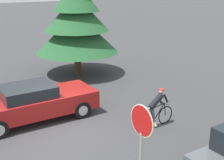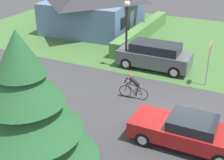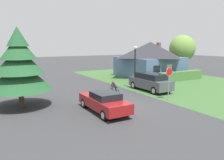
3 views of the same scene
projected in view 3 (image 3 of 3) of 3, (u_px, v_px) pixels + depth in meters
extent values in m
plane|color=#38383A|center=(121.00, 107.00, 16.25)|extent=(140.00, 140.00, 0.00)
cube|color=#3D6633|center=(190.00, 84.00, 25.53)|extent=(16.00, 36.00, 0.01)
cube|color=slate|center=(150.00, 67.00, 31.99)|extent=(8.46, 7.82, 2.79)
pyramid|color=#2D2D33|center=(150.00, 50.00, 31.59)|extent=(9.13, 8.45, 2.19)
cube|color=silver|center=(169.00, 72.00, 29.00)|extent=(0.90, 0.12, 2.00)
cube|color=black|center=(157.00, 69.00, 27.71)|extent=(1.10, 0.13, 0.90)
cube|color=brown|center=(159.00, 45.00, 33.39)|extent=(0.53, 0.53, 0.80)
cube|color=#4C7A3D|center=(170.00, 77.00, 27.30)|extent=(10.81, 0.90, 1.18)
cube|color=maroon|center=(104.00, 103.00, 15.03)|extent=(1.82, 4.69, 0.68)
cube|color=black|center=(106.00, 95.00, 14.73)|extent=(1.59, 1.93, 0.44)
cylinder|color=black|center=(84.00, 103.00, 16.05)|extent=(0.26, 0.69, 0.69)
cylinder|color=#ADADB2|center=(84.00, 103.00, 16.05)|extent=(0.27, 0.40, 0.40)
cylinder|color=black|center=(103.00, 101.00, 16.84)|extent=(0.26, 0.69, 0.69)
cylinder|color=#ADADB2|center=(103.00, 101.00, 16.84)|extent=(0.27, 0.40, 0.40)
cylinder|color=black|center=(104.00, 115.00, 13.33)|extent=(0.26, 0.69, 0.69)
cylinder|color=#ADADB2|center=(104.00, 115.00, 13.33)|extent=(0.27, 0.40, 0.40)
cylinder|color=black|center=(126.00, 111.00, 14.11)|extent=(0.26, 0.69, 0.69)
cylinder|color=#ADADB2|center=(126.00, 111.00, 14.11)|extent=(0.27, 0.40, 0.40)
torus|color=black|center=(117.00, 94.00, 19.19)|extent=(0.09, 0.71, 0.71)
torus|color=black|center=(112.00, 92.00, 19.97)|extent=(0.09, 0.71, 0.71)
cylinder|color=black|center=(116.00, 92.00, 19.36)|extent=(0.05, 0.17, 0.55)
cylinder|color=black|center=(114.00, 90.00, 19.64)|extent=(0.08, 0.60, 0.63)
cylinder|color=black|center=(114.00, 88.00, 19.54)|extent=(0.09, 0.71, 0.10)
cylinder|color=black|center=(116.00, 94.00, 19.32)|extent=(0.06, 0.32, 0.15)
cylinder|color=black|center=(117.00, 91.00, 19.22)|extent=(0.04, 0.20, 0.44)
cylinder|color=black|center=(112.00, 89.00, 19.90)|extent=(0.04, 0.11, 0.50)
cylinder|color=black|center=(112.00, 87.00, 19.83)|extent=(0.44, 0.05, 0.02)
ellipsoid|color=black|center=(116.00, 88.00, 19.25)|extent=(0.09, 0.21, 0.05)
cylinder|color=slate|center=(116.00, 90.00, 19.27)|extent=(0.13, 0.25, 0.46)
cylinder|color=slate|center=(115.00, 91.00, 19.42)|extent=(0.13, 0.25, 0.61)
cylinder|color=beige|center=(116.00, 94.00, 19.38)|extent=(0.08, 0.08, 0.30)
cylinder|color=beige|center=(116.00, 95.00, 19.56)|extent=(0.17, 0.08, 0.21)
cylinder|color=black|center=(115.00, 85.00, 19.43)|extent=(0.27, 0.67, 0.56)
cylinder|color=black|center=(113.00, 85.00, 19.60)|extent=(0.09, 0.24, 0.35)
cylinder|color=black|center=(112.00, 85.00, 19.84)|extent=(0.09, 0.24, 0.35)
sphere|color=beige|center=(113.00, 81.00, 19.60)|extent=(0.19, 0.19, 0.19)
ellipsoid|color=red|center=(113.00, 81.00, 19.59)|extent=(0.22, 0.18, 0.12)
cube|color=#4C5156|center=(150.00, 83.00, 21.92)|extent=(1.97, 4.78, 0.91)
cube|color=black|center=(151.00, 76.00, 21.75)|extent=(1.72, 3.18, 0.58)
cylinder|color=black|center=(134.00, 85.00, 22.93)|extent=(0.23, 0.78, 0.78)
cylinder|color=#ADADB2|center=(134.00, 85.00, 22.93)|extent=(0.24, 0.46, 0.45)
cylinder|color=black|center=(147.00, 84.00, 23.79)|extent=(0.23, 0.78, 0.78)
cylinder|color=#ADADB2|center=(147.00, 84.00, 23.79)|extent=(0.24, 0.46, 0.45)
cylinder|color=black|center=(154.00, 91.00, 20.17)|extent=(0.23, 0.78, 0.78)
cylinder|color=#ADADB2|center=(154.00, 91.00, 20.17)|extent=(0.24, 0.46, 0.45)
cylinder|color=black|center=(168.00, 89.00, 21.03)|extent=(0.23, 0.78, 0.78)
cylinder|color=#ADADB2|center=(168.00, 89.00, 21.03)|extent=(0.24, 0.46, 0.45)
cylinder|color=gray|center=(168.00, 88.00, 18.29)|extent=(0.07, 0.07, 2.09)
cylinder|color=red|center=(169.00, 72.00, 18.07)|extent=(0.68, 0.05, 0.68)
cylinder|color=silver|center=(169.00, 72.00, 18.07)|extent=(0.72, 0.05, 0.72)
cylinder|color=black|center=(135.00, 69.00, 22.88)|extent=(0.14, 0.14, 4.13)
sphere|color=white|center=(135.00, 48.00, 22.52)|extent=(0.38, 0.38, 0.38)
cone|color=black|center=(135.00, 46.00, 22.49)|extent=(0.23, 0.23, 0.15)
cylinder|color=#4C3823|center=(21.00, 98.00, 16.27)|extent=(0.38, 0.38, 1.30)
cone|color=#23562D|center=(20.00, 75.00, 15.99)|extent=(4.59, 4.59, 2.20)
cone|color=#23562D|center=(19.00, 60.00, 15.81)|extent=(3.58, 3.58, 1.93)
cone|color=#23562D|center=(18.00, 48.00, 15.66)|extent=(2.57, 2.57, 1.67)
cone|color=#23562D|center=(17.00, 36.00, 15.53)|extent=(1.56, 1.56, 1.41)
cylinder|color=#4C3823|center=(181.00, 66.00, 35.42)|extent=(0.29, 0.29, 2.24)
ellipsoid|color=olive|center=(182.00, 48.00, 34.96)|extent=(4.07, 4.07, 4.28)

